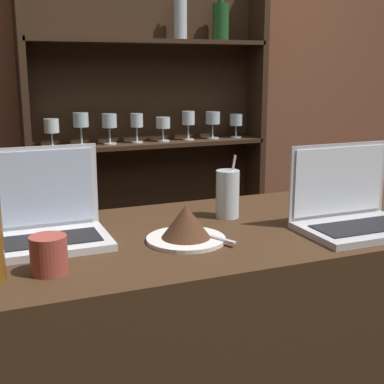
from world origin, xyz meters
TOP-DOWN VIEW (x-y plane):
  - bar_counter at (0.00, 0.31)m, footprint 1.81×0.62m
  - back_wall at (0.00, 1.60)m, footprint 7.00×0.06m
  - back_shelf at (0.12, 1.52)m, footprint 1.16×0.18m
  - laptop_near at (-0.54, 0.37)m, footprint 0.33×0.21m
  - laptop_far at (0.25, 0.17)m, footprint 0.31×0.21m
  - cake_plate at (-0.20, 0.24)m, footprint 0.20×0.20m
  - water_glass at (-0.01, 0.40)m, footprint 0.07×0.07m
  - coffee_cup at (-0.54, 0.15)m, footprint 0.08×0.08m

SIDE VIEW (x-z plane):
  - bar_counter at x=0.00m, z-range 0.00..0.97m
  - back_shelf at x=0.12m, z-range 0.04..1.93m
  - cake_plate at x=-0.20m, z-range 0.97..1.06m
  - coffee_cup at x=-0.54m, z-range 0.97..1.06m
  - laptop_far at x=0.25m, z-range 0.91..1.14m
  - laptop_near at x=-0.54m, z-range 0.91..1.14m
  - water_glass at x=-0.01m, z-range 0.95..1.13m
  - back_wall at x=0.00m, z-range 0.00..2.70m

